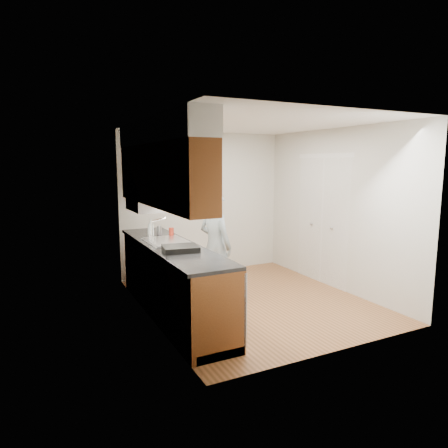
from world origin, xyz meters
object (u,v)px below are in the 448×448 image
at_px(dish_rack, 181,248).
at_px(steel_can, 159,230).
at_px(person, 215,239).
at_px(soap_bottle_b, 151,228).
at_px(soap_bottle_a, 151,228).
at_px(soda_can, 171,232).

bearing_deg(dish_rack, steel_can, 94.62).
height_order(person, soap_bottle_b, person).
bearing_deg(person, dish_rack, 111.13).
bearing_deg(soap_bottle_b, steel_can, -50.99).
bearing_deg(dish_rack, soap_bottle_b, 99.15).
xyz_separation_m(person, steel_can, (-0.69, 0.44, 0.11)).
distance_m(soap_bottle_a, soap_bottle_b, 0.22).
bearing_deg(soda_can, person, -21.00).
distance_m(soap_bottle_b, dish_rack, 1.28).
relative_size(soap_bottle_b, dish_rack, 0.42).
bearing_deg(dish_rack, soap_bottle_a, 102.48).
height_order(soap_bottle_a, soap_bottle_b, soap_bottle_a).
distance_m(steel_can, dish_rack, 1.17).
xyz_separation_m(person, soda_can, (-0.58, 0.22, 0.11)).
xyz_separation_m(steel_can, dish_rack, (-0.10, -1.17, -0.03)).
height_order(soap_bottle_b, soda_can, soap_bottle_b).
height_order(person, steel_can, person).
height_order(soap_bottle_a, soda_can, soap_bottle_a).
xyz_separation_m(person, soap_bottle_b, (-0.78, 0.55, 0.13)).
relative_size(person, soap_bottle_a, 7.20).
height_order(person, dish_rack, person).
height_order(person, soap_bottle_a, person).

